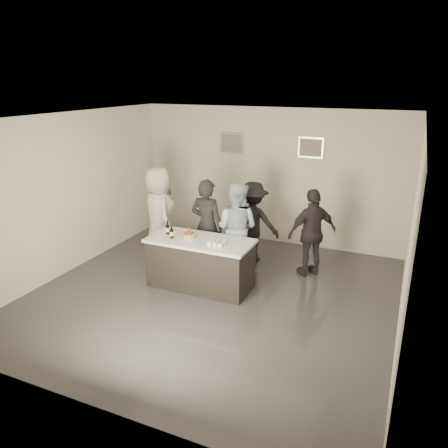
{
  "coord_description": "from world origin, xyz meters",
  "views": [
    {
      "loc": [
        2.91,
        -6.14,
        3.58
      ],
      "look_at": [
        0.0,
        0.5,
        1.15
      ],
      "focal_mm": 35.0,
      "sensor_mm": 36.0,
      "label": 1
    }
  ],
  "objects_px": {
    "beer_bottle_a": "(168,227)",
    "person_guest_back": "(253,222)",
    "cake": "(189,236)",
    "person_guest_right": "(312,233)",
    "person_guest_left": "(159,214)",
    "person_main_blue": "(236,228)",
    "beer_bottle_b": "(172,231)",
    "person_main_black": "(207,226)",
    "bar_counter": "(201,263)"
  },
  "relations": [
    {
      "from": "cake",
      "to": "person_guest_back",
      "type": "height_order",
      "value": "person_guest_back"
    },
    {
      "from": "beer_bottle_a",
      "to": "person_main_black",
      "type": "height_order",
      "value": "person_main_black"
    },
    {
      "from": "person_main_blue",
      "to": "beer_bottle_a",
      "type": "bearing_deg",
      "value": 40.78
    },
    {
      "from": "beer_bottle_b",
      "to": "person_guest_right",
      "type": "distance_m",
      "value": 2.61
    },
    {
      "from": "bar_counter",
      "to": "person_guest_left",
      "type": "relative_size",
      "value": 0.97
    },
    {
      "from": "bar_counter",
      "to": "person_guest_right",
      "type": "xyz_separation_m",
      "value": [
        1.69,
        1.3,
        0.39
      ]
    },
    {
      "from": "person_main_blue",
      "to": "cake",
      "type": "bearing_deg",
      "value": 57.79
    },
    {
      "from": "bar_counter",
      "to": "cake",
      "type": "height_order",
      "value": "cake"
    },
    {
      "from": "person_guest_left",
      "to": "person_main_black",
      "type": "bearing_deg",
      "value": -147.38
    },
    {
      "from": "cake",
      "to": "beer_bottle_b",
      "type": "bearing_deg",
      "value": -151.92
    },
    {
      "from": "person_guest_left",
      "to": "beer_bottle_b",
      "type": "bearing_deg",
      "value": 171.39
    },
    {
      "from": "beer_bottle_a",
      "to": "person_guest_right",
      "type": "xyz_separation_m",
      "value": [
        2.35,
        1.28,
        -0.19
      ]
    },
    {
      "from": "bar_counter",
      "to": "beer_bottle_a",
      "type": "relative_size",
      "value": 7.15
    },
    {
      "from": "person_main_black",
      "to": "person_main_blue",
      "type": "relative_size",
      "value": 1.02
    },
    {
      "from": "beer_bottle_a",
      "to": "person_guest_back",
      "type": "relative_size",
      "value": 0.16
    },
    {
      "from": "person_guest_back",
      "to": "person_main_black",
      "type": "bearing_deg",
      "value": 44.63
    },
    {
      "from": "bar_counter",
      "to": "person_guest_back",
      "type": "xyz_separation_m",
      "value": [
        0.43,
        1.49,
        0.38
      ]
    },
    {
      "from": "bar_counter",
      "to": "person_guest_back",
      "type": "distance_m",
      "value": 1.6
    },
    {
      "from": "bar_counter",
      "to": "cake",
      "type": "bearing_deg",
      "value": -179.64
    },
    {
      "from": "beer_bottle_b",
      "to": "person_guest_left",
      "type": "bearing_deg",
      "value": 131.07
    },
    {
      "from": "person_main_blue",
      "to": "person_guest_right",
      "type": "xyz_separation_m",
      "value": [
        1.35,
        0.45,
        -0.05
      ]
    },
    {
      "from": "beer_bottle_a",
      "to": "beer_bottle_b",
      "type": "height_order",
      "value": "same"
    },
    {
      "from": "cake",
      "to": "person_main_black",
      "type": "height_order",
      "value": "person_main_black"
    },
    {
      "from": "person_main_black",
      "to": "person_guest_right",
      "type": "height_order",
      "value": "person_main_black"
    },
    {
      "from": "bar_counter",
      "to": "beer_bottle_a",
      "type": "distance_m",
      "value": 0.88
    },
    {
      "from": "person_guest_left",
      "to": "person_guest_right",
      "type": "height_order",
      "value": "person_guest_left"
    },
    {
      "from": "person_main_black",
      "to": "person_guest_right",
      "type": "bearing_deg",
      "value": -160.41
    },
    {
      "from": "bar_counter",
      "to": "person_guest_left",
      "type": "xyz_separation_m",
      "value": [
        -1.37,
        0.87,
        0.51
      ]
    },
    {
      "from": "beer_bottle_b",
      "to": "person_main_black",
      "type": "height_order",
      "value": "person_main_black"
    },
    {
      "from": "bar_counter",
      "to": "person_main_black",
      "type": "relative_size",
      "value": 1.03
    },
    {
      "from": "person_main_black",
      "to": "person_main_blue",
      "type": "xyz_separation_m",
      "value": [
        0.55,
        0.14,
        -0.02
      ]
    },
    {
      "from": "person_guest_left",
      "to": "person_guest_right",
      "type": "distance_m",
      "value": 3.09
    },
    {
      "from": "person_guest_back",
      "to": "person_guest_right",
      "type": "bearing_deg",
      "value": 165.61
    },
    {
      "from": "person_guest_left",
      "to": "beer_bottle_a",
      "type": "bearing_deg",
      "value": 169.92
    },
    {
      "from": "cake",
      "to": "person_guest_left",
      "type": "height_order",
      "value": "person_guest_left"
    },
    {
      "from": "bar_counter",
      "to": "beer_bottle_b",
      "type": "relative_size",
      "value": 7.15
    },
    {
      "from": "cake",
      "to": "person_guest_right",
      "type": "bearing_deg",
      "value": 34.36
    },
    {
      "from": "beer_bottle_b",
      "to": "person_guest_right",
      "type": "xyz_separation_m",
      "value": [
        2.17,
        1.44,
        -0.19
      ]
    },
    {
      "from": "person_main_black",
      "to": "person_guest_right",
      "type": "distance_m",
      "value": 1.99
    },
    {
      "from": "beer_bottle_b",
      "to": "person_guest_back",
      "type": "xyz_separation_m",
      "value": [
        0.92,
        1.64,
        -0.2
      ]
    },
    {
      "from": "person_main_black",
      "to": "person_guest_right",
      "type": "xyz_separation_m",
      "value": [
        1.9,
        0.58,
        -0.07
      ]
    },
    {
      "from": "cake",
      "to": "person_guest_left",
      "type": "distance_m",
      "value": 1.45
    },
    {
      "from": "beer_bottle_a",
      "to": "person_main_blue",
      "type": "distance_m",
      "value": 1.31
    },
    {
      "from": "beer_bottle_b",
      "to": "person_main_black",
      "type": "relative_size",
      "value": 0.14
    },
    {
      "from": "beer_bottle_a",
      "to": "person_main_black",
      "type": "bearing_deg",
      "value": 57.34
    },
    {
      "from": "person_guest_left",
      "to": "person_guest_back",
      "type": "bearing_deg",
      "value": -120.7
    },
    {
      "from": "person_main_blue",
      "to": "person_guest_back",
      "type": "bearing_deg",
      "value": -98.06
    },
    {
      "from": "cake",
      "to": "person_main_black",
      "type": "distance_m",
      "value": 0.72
    },
    {
      "from": "person_main_blue",
      "to": "person_guest_right",
      "type": "bearing_deg",
      "value": -160.94
    },
    {
      "from": "cake",
      "to": "person_guest_back",
      "type": "xyz_separation_m",
      "value": [
        0.65,
        1.49,
        -0.11
      ]
    }
  ]
}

